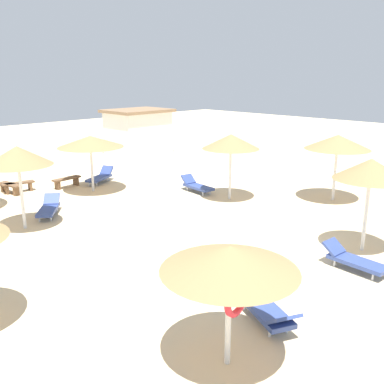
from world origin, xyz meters
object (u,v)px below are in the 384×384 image
at_px(lounger_5, 268,312).
at_px(parasol_6, 338,142).
at_px(parasol_1, 90,142).
at_px(lounger_1, 100,177).
at_px(lounger_3, 49,208).
at_px(bench_2, 10,187).
at_px(parasol_3, 17,156).
at_px(bench_1, 18,185).
at_px(parasol_5, 230,259).
at_px(parasol_0, 231,142).
at_px(lounger_0, 197,186).
at_px(lounger_2, 353,259).
at_px(beach_cabana, 138,132).
at_px(bench_0, 67,181).
at_px(parasol_2, 371,169).

bearing_deg(lounger_5, parasol_6, 20.29).
relative_size(parasol_1, lounger_5, 1.58).
xyz_separation_m(parasol_1, lounger_1, (1.23, 1.21, -2.13)).
bearing_deg(lounger_3, bench_2, 86.10).
distance_m(parasol_3, bench_2, 5.96).
bearing_deg(bench_2, bench_1, -0.99).
bearing_deg(bench_1, parasol_5, -99.70).
relative_size(parasol_0, lounger_0, 1.54).
height_order(parasol_6, bench_1, parasol_6).
distance_m(parasol_3, parasol_5, 10.48).
relative_size(parasol_6, lounger_3, 1.60).
bearing_deg(parasol_0, lounger_5, -134.87).
distance_m(parasol_5, parasol_6, 12.93).
xyz_separation_m(parasol_1, lounger_2, (0.55, -13.05, -2.14)).
height_order(parasol_6, beach_cabana, beach_cabana).
bearing_deg(beach_cabana, parasol_6, -93.85).
height_order(parasol_5, bench_0, parasol_5).
xyz_separation_m(parasol_1, bench_0, (-0.52, 1.61, -2.11)).
height_order(lounger_3, bench_0, lounger_3).
bearing_deg(bench_0, beach_cabana, 29.88).
xyz_separation_m(lounger_2, lounger_3, (-3.91, 11.06, 0.00)).
relative_size(parasol_1, parasol_2, 1.03).
xyz_separation_m(parasol_2, lounger_2, (-1.63, -0.44, -2.39)).
xyz_separation_m(parasol_6, beach_cabana, (1.05, 15.57, -1.06)).
relative_size(parasol_5, lounger_5, 1.34).
bearing_deg(bench_0, parasol_3, -133.93).
relative_size(bench_0, bench_2, 1.00).
relative_size(parasol_1, parasol_3, 1.01).
height_order(parasol_0, lounger_5, parasol_0).
xyz_separation_m(bench_0, bench_2, (-2.54, 0.81, 0.00)).
bearing_deg(parasol_0, bench_1, 128.43).
distance_m(lounger_5, beach_cabana, 22.66).
height_order(parasol_1, lounger_3, parasol_1).
height_order(parasol_1, lounger_0, parasol_1).
bearing_deg(parasol_2, lounger_3, 117.55).
xyz_separation_m(parasol_3, lounger_0, (8.22, -0.94, -2.43)).
bearing_deg(beach_cabana, parasol_2, -106.83).
height_order(bench_1, bench_2, same).
distance_m(lounger_2, lounger_5, 4.16).
relative_size(lounger_1, bench_1, 1.27).
bearing_deg(bench_0, lounger_5, -101.96).
bearing_deg(parasol_2, lounger_2, -164.83).
relative_size(lounger_5, bench_1, 1.29).
bearing_deg(parasol_3, parasol_1, 30.33).
relative_size(parasol_2, lounger_2, 1.58).
bearing_deg(bench_2, lounger_2, -76.87).
bearing_deg(lounger_1, parasol_1, -135.40).
distance_m(parasol_2, bench_2, 16.09).
bearing_deg(parasol_6, parasol_2, -143.35).
bearing_deg(parasol_2, parasol_0, 77.65).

